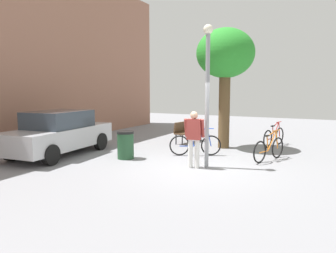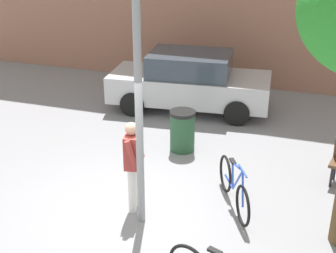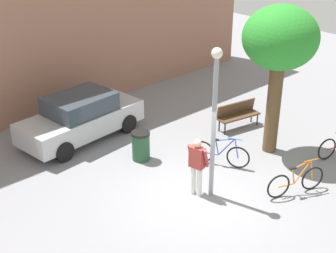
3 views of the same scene
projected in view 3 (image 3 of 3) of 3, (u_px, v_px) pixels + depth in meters
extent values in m
plane|color=gray|center=(200.00, 194.00, 13.17)|extent=(36.00, 36.00, 0.00)
cube|color=#9E6B56|center=(34.00, 6.00, 17.05)|extent=(19.46, 2.00, 7.70)
cylinder|color=gray|center=(213.00, 131.00, 12.29)|extent=(0.12, 0.12, 3.88)
sphere|color=#F2EACC|center=(217.00, 53.00, 11.40)|extent=(0.28, 0.28, 0.28)
cylinder|color=white|center=(193.00, 180.00, 13.04)|extent=(0.14, 0.14, 0.85)
cylinder|color=white|center=(199.00, 182.00, 12.93)|extent=(0.14, 0.14, 0.85)
cube|color=#9E3833|center=(197.00, 157.00, 12.67)|extent=(0.29, 0.43, 0.60)
sphere|color=tan|center=(197.00, 143.00, 12.49)|extent=(0.22, 0.22, 0.22)
cylinder|color=#9E3833|center=(190.00, 153.00, 12.83)|extent=(0.24, 0.13, 0.55)
cylinder|color=#9E3833|center=(206.00, 158.00, 12.55)|extent=(0.24, 0.13, 0.55)
cube|color=#513823|center=(239.00, 116.00, 16.71)|extent=(1.65, 0.73, 0.06)
cube|color=#513823|center=(236.00, 108.00, 16.75)|extent=(1.60, 0.42, 0.44)
cylinder|color=black|center=(257.00, 120.00, 17.03)|extent=(0.05, 0.05, 0.42)
cylinder|color=black|center=(225.00, 129.00, 16.35)|extent=(0.05, 0.05, 0.42)
cylinder|color=black|center=(251.00, 117.00, 17.28)|extent=(0.05, 0.05, 0.42)
cylinder|color=black|center=(219.00, 126.00, 16.60)|extent=(0.05, 0.05, 0.42)
cylinder|color=brown|center=(273.00, 108.00, 14.83)|extent=(0.43, 0.43, 2.90)
ellipsoid|color=#2A8E2B|center=(280.00, 38.00, 13.86)|extent=(2.23, 2.23, 1.89)
torus|color=black|center=(238.00, 157.00, 14.28)|extent=(0.37, 0.65, 0.71)
torus|color=black|center=(202.00, 151.00, 14.62)|extent=(0.37, 0.65, 0.71)
cylinder|color=blue|center=(227.00, 147.00, 14.27)|extent=(0.26, 0.46, 0.64)
cylinder|color=blue|center=(225.00, 140.00, 14.18)|extent=(0.30, 0.53, 0.18)
cylinder|color=blue|center=(217.00, 148.00, 14.39)|extent=(0.09, 0.14, 0.48)
cylinder|color=blue|center=(210.00, 153.00, 14.55)|extent=(0.26, 0.46, 0.04)
cylinder|color=blue|center=(236.00, 149.00, 14.17)|extent=(0.11, 0.16, 0.63)
cube|color=black|center=(216.00, 140.00, 14.29)|extent=(0.16, 0.21, 0.04)
cylinder|color=blue|center=(235.00, 139.00, 14.06)|extent=(0.23, 0.40, 0.03)
torus|color=black|center=(312.00, 178.00, 13.23)|extent=(0.68, 0.29, 0.71)
torus|color=black|center=(278.00, 186.00, 12.85)|extent=(0.68, 0.29, 0.71)
cylinder|color=orange|center=(303.00, 172.00, 12.98)|extent=(0.48, 0.21, 0.64)
cylinder|color=orange|center=(302.00, 165.00, 12.86)|extent=(0.56, 0.23, 0.18)
cylinder|color=orange|center=(293.00, 176.00, 12.91)|extent=(0.14, 0.08, 0.48)
cylinder|color=orange|center=(286.00, 185.00, 12.95)|extent=(0.48, 0.21, 0.04)
cylinder|color=orange|center=(312.00, 170.00, 13.08)|extent=(0.17, 0.09, 0.63)
cube|color=black|center=(293.00, 168.00, 12.78)|extent=(0.22, 0.14, 0.04)
cylinder|color=orange|center=(311.00, 160.00, 12.92)|extent=(0.42, 0.18, 0.03)
torus|color=black|center=(327.00, 149.00, 14.75)|extent=(0.70, 0.24, 0.71)
cylinder|color=red|center=(333.00, 148.00, 14.86)|extent=(0.49, 0.17, 0.04)
cube|color=#B7B7BC|center=(81.00, 121.00, 15.93)|extent=(4.35, 2.11, 0.70)
cube|color=#333D47|center=(80.00, 104.00, 15.66)|extent=(2.25, 1.77, 0.60)
cylinder|color=black|center=(97.00, 111.00, 17.45)|extent=(0.66, 0.28, 0.64)
cylinder|color=black|center=(128.00, 123.00, 16.49)|extent=(0.66, 0.28, 0.64)
cylinder|color=black|center=(34.00, 136.00, 15.64)|extent=(0.66, 0.28, 0.64)
cylinder|color=black|center=(64.00, 152.00, 14.68)|extent=(0.66, 0.28, 0.64)
cylinder|color=#234C2D|center=(141.00, 147.00, 14.73)|extent=(0.55, 0.55, 0.84)
cylinder|color=black|center=(141.00, 133.00, 14.53)|extent=(0.57, 0.57, 0.08)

